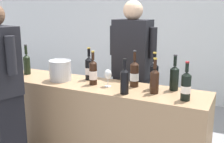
{
  "coord_description": "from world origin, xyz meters",
  "views": [
    {
      "loc": [
        1.32,
        -2.31,
        1.68
      ],
      "look_at": [
        0.17,
        0.0,
        1.07
      ],
      "focal_mm": 44.34,
      "sensor_mm": 36.0,
      "label": 1
    }
  ],
  "objects_px": {
    "wine_bottle_0": "(154,75)",
    "wine_glass": "(108,75)",
    "wine_bottle_1": "(27,63)",
    "wine_bottle_3": "(186,86)",
    "wine_bottle_2": "(93,72)",
    "wine_bottle_8": "(134,74)",
    "wine_bottle_5": "(89,68)",
    "wine_bottle_4": "(125,80)",
    "wine_bottle_7": "(155,80)",
    "person_guest": "(1,102)",
    "wine_bottle_6": "(174,77)",
    "person_server": "(132,80)",
    "ice_bucket": "(60,70)"
  },
  "relations": [
    {
      "from": "wine_glass",
      "to": "person_server",
      "type": "bearing_deg",
      "value": 86.5
    },
    {
      "from": "wine_bottle_3",
      "to": "wine_bottle_8",
      "type": "distance_m",
      "value": 0.56
    },
    {
      "from": "wine_bottle_6",
      "to": "person_guest",
      "type": "distance_m",
      "value": 1.6
    },
    {
      "from": "wine_bottle_2",
      "to": "wine_bottle_6",
      "type": "xyz_separation_m",
      "value": [
        0.77,
        0.17,
        0.0
      ]
    },
    {
      "from": "wine_bottle_0",
      "to": "wine_bottle_6",
      "type": "bearing_deg",
      "value": 15.63
    },
    {
      "from": "wine_bottle_0",
      "to": "wine_glass",
      "type": "relative_size",
      "value": 2.07
    },
    {
      "from": "wine_bottle_2",
      "to": "wine_bottle_8",
      "type": "bearing_deg",
      "value": 16.02
    },
    {
      "from": "wine_bottle_1",
      "to": "wine_bottle_0",
      "type": "bearing_deg",
      "value": 3.23
    },
    {
      "from": "wine_bottle_4",
      "to": "wine_bottle_8",
      "type": "bearing_deg",
      "value": 91.85
    },
    {
      "from": "wine_bottle_1",
      "to": "person_guest",
      "type": "relative_size",
      "value": 0.2
    },
    {
      "from": "wine_bottle_1",
      "to": "wine_bottle_3",
      "type": "distance_m",
      "value": 1.82
    },
    {
      "from": "wine_bottle_0",
      "to": "person_guest",
      "type": "height_order",
      "value": "person_guest"
    },
    {
      "from": "wine_glass",
      "to": "person_guest",
      "type": "xyz_separation_m",
      "value": [
        -0.78,
        -0.61,
        -0.21
      ]
    },
    {
      "from": "wine_bottle_4",
      "to": "wine_bottle_7",
      "type": "relative_size",
      "value": 0.99
    },
    {
      "from": "wine_bottle_4",
      "to": "wine_bottle_1",
      "type": "bearing_deg",
      "value": 172.42
    },
    {
      "from": "wine_bottle_0",
      "to": "wine_bottle_8",
      "type": "height_order",
      "value": "wine_bottle_8"
    },
    {
      "from": "wine_bottle_0",
      "to": "wine_bottle_7",
      "type": "relative_size",
      "value": 1.09
    },
    {
      "from": "wine_bottle_0",
      "to": "wine_bottle_2",
      "type": "relative_size",
      "value": 1.04
    },
    {
      "from": "wine_bottle_5",
      "to": "wine_glass",
      "type": "distance_m",
      "value": 0.33
    },
    {
      "from": "wine_bottle_5",
      "to": "wine_bottle_7",
      "type": "relative_size",
      "value": 1.07
    },
    {
      "from": "person_server",
      "to": "ice_bucket",
      "type": "bearing_deg",
      "value": -136.98
    },
    {
      "from": "wine_bottle_3",
      "to": "wine_bottle_6",
      "type": "height_order",
      "value": "wine_bottle_6"
    },
    {
      "from": "wine_bottle_4",
      "to": "wine_glass",
      "type": "relative_size",
      "value": 1.88
    },
    {
      "from": "wine_bottle_3",
      "to": "wine_bottle_2",
      "type": "bearing_deg",
      "value": 175.54
    },
    {
      "from": "wine_bottle_5",
      "to": "wine_bottle_8",
      "type": "height_order",
      "value": "wine_bottle_8"
    },
    {
      "from": "wine_bottle_8",
      "to": "ice_bucket",
      "type": "distance_m",
      "value": 0.79
    },
    {
      "from": "wine_bottle_1",
      "to": "wine_bottle_8",
      "type": "distance_m",
      "value": 1.29
    },
    {
      "from": "wine_bottle_0",
      "to": "wine_bottle_2",
      "type": "bearing_deg",
      "value": -168.62
    },
    {
      "from": "wine_bottle_8",
      "to": "wine_bottle_7",
      "type": "bearing_deg",
      "value": -26.07
    },
    {
      "from": "wine_bottle_0",
      "to": "wine_bottle_5",
      "type": "height_order",
      "value": "wine_bottle_0"
    },
    {
      "from": "wine_bottle_3",
      "to": "ice_bucket",
      "type": "height_order",
      "value": "wine_bottle_3"
    },
    {
      "from": "wine_bottle_6",
      "to": "wine_bottle_8",
      "type": "relative_size",
      "value": 0.94
    },
    {
      "from": "wine_bottle_1",
      "to": "wine_bottle_5",
      "type": "relative_size",
      "value": 0.99
    },
    {
      "from": "wine_bottle_1",
      "to": "wine_bottle_2",
      "type": "relative_size",
      "value": 1.01
    },
    {
      "from": "wine_bottle_3",
      "to": "wine_bottle_4",
      "type": "relative_size",
      "value": 1.03
    },
    {
      "from": "person_guest",
      "to": "wine_bottle_4",
      "type": "bearing_deg",
      "value": 24.8
    },
    {
      "from": "wine_bottle_5",
      "to": "wine_bottle_6",
      "type": "xyz_separation_m",
      "value": [
        0.9,
        0.02,
        0.0
      ]
    },
    {
      "from": "wine_bottle_5",
      "to": "wine_glass",
      "type": "bearing_deg",
      "value": -25.76
    },
    {
      "from": "wine_bottle_5",
      "to": "wine_bottle_4",
      "type": "bearing_deg",
      "value": -27.83
    },
    {
      "from": "wine_bottle_8",
      "to": "wine_glass",
      "type": "xyz_separation_m",
      "value": [
        -0.23,
        -0.11,
        -0.01
      ]
    },
    {
      "from": "wine_bottle_0",
      "to": "wine_bottle_5",
      "type": "distance_m",
      "value": 0.72
    },
    {
      "from": "person_server",
      "to": "wine_bottle_5",
      "type": "bearing_deg",
      "value": -130.31
    },
    {
      "from": "wine_bottle_2",
      "to": "wine_bottle_7",
      "type": "bearing_deg",
      "value": -0.44
    },
    {
      "from": "wine_bottle_4",
      "to": "wine_bottle_8",
      "type": "height_order",
      "value": "wine_bottle_8"
    },
    {
      "from": "wine_glass",
      "to": "wine_bottle_2",
      "type": "bearing_deg",
      "value": -179.68
    },
    {
      "from": "wine_bottle_2",
      "to": "wine_bottle_3",
      "type": "bearing_deg",
      "value": -4.46
    },
    {
      "from": "wine_bottle_1",
      "to": "wine_glass",
      "type": "distance_m",
      "value": 1.06
    },
    {
      "from": "person_guest",
      "to": "wine_bottle_7",
      "type": "bearing_deg",
      "value": 25.75
    },
    {
      "from": "wine_bottle_4",
      "to": "wine_bottle_6",
      "type": "relative_size",
      "value": 0.95
    },
    {
      "from": "wine_bottle_2",
      "to": "person_server",
      "type": "bearing_deg",
      "value": 69.71
    }
  ]
}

